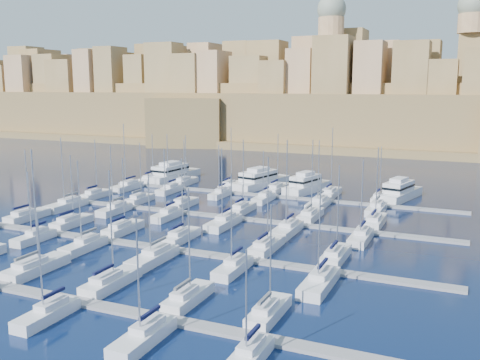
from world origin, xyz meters
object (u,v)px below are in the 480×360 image
at_px(motor_yacht_c, 306,185).
at_px(sailboat_2, 36,267).
at_px(sailboat_4, 188,297).
at_px(motor_yacht_a, 172,173).
at_px(motor_yacht_b, 260,180).
at_px(motor_yacht_d, 399,192).

bearing_deg(motor_yacht_c, sailboat_2, -104.40).
bearing_deg(motor_yacht_c, sailboat_4, -84.72).
distance_m(sailboat_4, motor_yacht_a, 84.33).
xyz_separation_m(motor_yacht_a, motor_yacht_b, (25.72, -0.07, 0.00)).
distance_m(sailboat_4, motor_yacht_c, 69.95).
relative_size(motor_yacht_b, motor_yacht_c, 1.23).
distance_m(sailboat_2, motor_yacht_a, 73.63).
bearing_deg(motor_yacht_d, sailboat_2, -119.57).
bearing_deg(sailboat_4, motor_yacht_c, 95.28).
xyz_separation_m(motor_yacht_b, motor_yacht_c, (12.65, -1.71, 0.00)).
bearing_deg(motor_yacht_d, motor_yacht_a, 178.50).
height_order(sailboat_4, motor_yacht_a, sailboat_4).
relative_size(sailboat_2, motor_yacht_a, 0.88).
distance_m(motor_yacht_a, motor_yacht_d, 59.91).
relative_size(sailboat_2, motor_yacht_c, 1.08).
distance_m(sailboat_4, motor_yacht_d, 71.48).
bearing_deg(motor_yacht_c, motor_yacht_b, 172.29).
distance_m(motor_yacht_c, motor_yacht_d, 21.51).
distance_m(motor_yacht_a, motor_yacht_b, 25.72).
xyz_separation_m(sailboat_4, motor_yacht_b, (-19.09, 71.36, 0.99)).
xyz_separation_m(motor_yacht_b, motor_yacht_d, (34.16, -1.50, 0.00)).
xyz_separation_m(sailboat_2, motor_yacht_a, (-20.68, 70.66, 0.95)).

